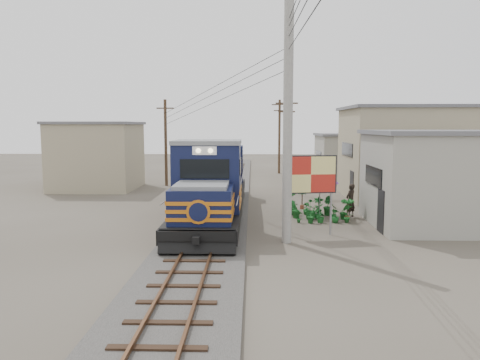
{
  "coord_description": "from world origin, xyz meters",
  "views": [
    {
      "loc": [
        2.04,
        -19.91,
        4.95
      ],
      "look_at": [
        1.43,
        3.44,
        2.2
      ],
      "focal_mm": 35.0,
      "sensor_mm": 36.0,
      "label": 1
    }
  ],
  "objects_px": {
    "locomotive": "(215,184)",
    "market_umbrella": "(320,178)",
    "billboard": "(311,176)",
    "vendor": "(351,200)"
  },
  "relations": [
    {
      "from": "locomotive",
      "to": "billboard",
      "type": "bearing_deg",
      "value": -42.99
    },
    {
      "from": "locomotive",
      "to": "vendor",
      "type": "height_order",
      "value": "locomotive"
    },
    {
      "from": "locomotive",
      "to": "market_umbrella",
      "type": "relative_size",
      "value": 6.38
    },
    {
      "from": "vendor",
      "to": "locomotive",
      "type": "bearing_deg",
      "value": -44.45
    },
    {
      "from": "market_umbrella",
      "to": "locomotive",
      "type": "bearing_deg",
      "value": -176.34
    },
    {
      "from": "locomotive",
      "to": "market_umbrella",
      "type": "xyz_separation_m",
      "value": [
        5.74,
        0.37,
        0.28
      ]
    },
    {
      "from": "locomotive",
      "to": "billboard",
      "type": "distance_m",
      "value": 6.41
    },
    {
      "from": "market_umbrella",
      "to": "billboard",
      "type": "bearing_deg",
      "value": -103.16
    },
    {
      "from": "locomotive",
      "to": "vendor",
      "type": "relative_size",
      "value": 9.18
    },
    {
      "from": "locomotive",
      "to": "market_umbrella",
      "type": "bearing_deg",
      "value": 3.66
    }
  ]
}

